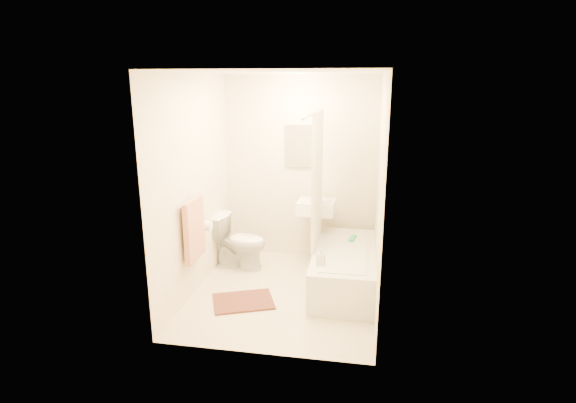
% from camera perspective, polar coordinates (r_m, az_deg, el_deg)
% --- Properties ---
extents(floor, '(2.40, 2.40, 0.00)m').
position_cam_1_polar(floor, '(5.18, -0.49, -11.46)').
color(floor, beige).
rests_on(floor, ground).
extents(ceiling, '(2.40, 2.40, 0.00)m').
position_cam_1_polar(ceiling, '(4.64, -0.56, 16.12)').
color(ceiling, white).
rests_on(ceiling, ground).
extents(wall_back, '(2.00, 0.02, 2.40)m').
position_cam_1_polar(wall_back, '(5.93, 1.60, 4.21)').
color(wall_back, beige).
rests_on(wall_back, ground).
extents(wall_left, '(0.02, 2.40, 2.40)m').
position_cam_1_polar(wall_left, '(5.04, -11.77, 1.98)').
color(wall_left, beige).
rests_on(wall_left, ground).
extents(wall_right, '(0.02, 2.40, 2.40)m').
position_cam_1_polar(wall_right, '(4.70, 11.57, 1.03)').
color(wall_right, beige).
rests_on(wall_right, ground).
extents(mirror, '(0.40, 0.03, 0.55)m').
position_cam_1_polar(mirror, '(5.86, 1.59, 7.06)').
color(mirror, white).
rests_on(mirror, wall_back).
extents(curtain_rod, '(0.03, 1.70, 0.03)m').
position_cam_1_polar(curtain_rod, '(4.70, 3.35, 11.21)').
color(curtain_rod, silver).
rests_on(curtain_rod, wall_back).
extents(shower_curtain, '(0.04, 0.80, 1.55)m').
position_cam_1_polar(shower_curtain, '(5.21, 3.74, 2.89)').
color(shower_curtain, silver).
rests_on(shower_curtain, curtain_rod).
extents(towel_bar, '(0.02, 0.60, 0.02)m').
position_cam_1_polar(towel_bar, '(4.83, -12.34, 0.15)').
color(towel_bar, silver).
rests_on(towel_bar, wall_left).
extents(towel, '(0.06, 0.45, 0.66)m').
position_cam_1_polar(towel, '(4.91, -11.81, -3.48)').
color(towel, '#CC7266').
rests_on(towel, towel_bar).
extents(toilet_paper, '(0.11, 0.12, 0.12)m').
position_cam_1_polar(toilet_paper, '(5.26, -10.29, -3.07)').
color(toilet_paper, white).
rests_on(toilet_paper, wall_left).
extents(toilet, '(0.74, 0.49, 0.68)m').
position_cam_1_polar(toilet, '(5.76, -6.20, -5.10)').
color(toilet, silver).
rests_on(toilet, floor).
extents(sink, '(0.49, 0.40, 0.92)m').
position_cam_1_polar(sink, '(5.84, 3.61, -3.50)').
color(sink, white).
rests_on(sink, floor).
extents(bathtub, '(0.69, 1.58, 0.44)m').
position_cam_1_polar(bathtub, '(5.29, 7.17, -8.36)').
color(bathtub, silver).
rests_on(bathtub, floor).
extents(bath_mat, '(0.76, 0.68, 0.02)m').
position_cam_1_polar(bath_mat, '(4.99, -5.69, -12.50)').
color(bath_mat, '#532F22').
rests_on(bath_mat, floor).
extents(soap_bottle, '(0.09, 0.09, 0.19)m').
position_cam_1_polar(soap_bottle, '(4.74, 4.19, -6.96)').
color(soap_bottle, white).
rests_on(soap_bottle, bathtub).
extents(scrub_brush, '(0.09, 0.21, 0.04)m').
position_cam_1_polar(scrub_brush, '(5.52, 8.19, -4.68)').
color(scrub_brush, '#2DB264').
rests_on(scrub_brush, bathtub).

